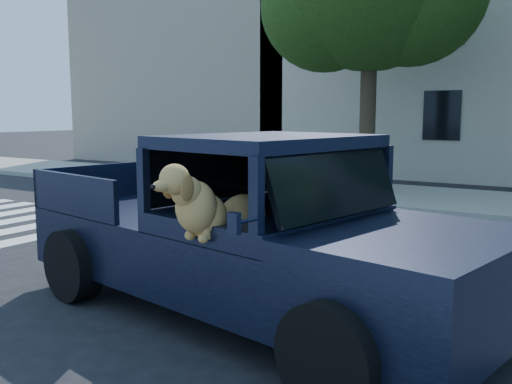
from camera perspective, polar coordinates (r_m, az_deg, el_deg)
ground at (r=6.25m, az=12.08°, el=-13.73°), size 120.00×120.00×0.00m
building_left at (r=27.82m, az=-5.12°, el=11.43°), size 12.00×6.00×8.00m
pickup_truck at (r=6.52m, az=-1.44°, el=-6.22°), size 6.03×3.42×2.05m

